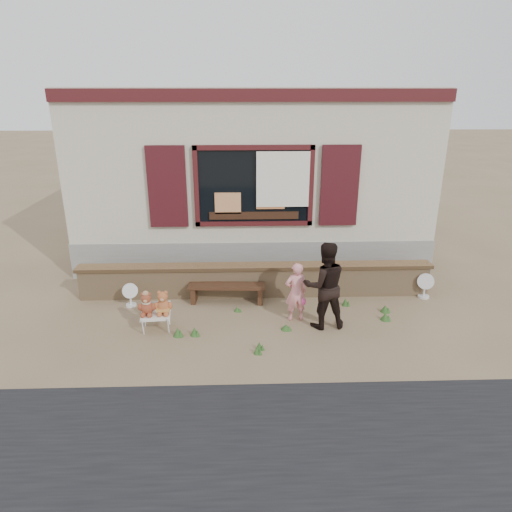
{
  "coord_description": "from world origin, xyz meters",
  "views": [
    {
      "loc": [
        -0.26,
        -7.47,
        3.98
      ],
      "look_at": [
        0.0,
        0.6,
        1.0
      ],
      "focal_mm": 32.0,
      "sensor_mm": 36.0,
      "label": 1
    }
  ],
  "objects_px": {
    "bench": "(227,289)",
    "child": "(296,292)",
    "teddy_bear_right": "(163,302)",
    "adult": "(325,285)",
    "folding_chair": "(156,315)",
    "teddy_bear_left": "(147,303)"
  },
  "relations": [
    {
      "from": "teddy_bear_left",
      "to": "adult",
      "type": "bearing_deg",
      "value": -5.03
    },
    {
      "from": "folding_chair",
      "to": "child",
      "type": "relative_size",
      "value": 0.49
    },
    {
      "from": "bench",
      "to": "folding_chair",
      "type": "distance_m",
      "value": 1.58
    },
    {
      "from": "folding_chair",
      "to": "bench",
      "type": "bearing_deg",
      "value": 34.52
    },
    {
      "from": "bench",
      "to": "child",
      "type": "relative_size",
      "value": 1.37
    },
    {
      "from": "folding_chair",
      "to": "teddy_bear_right",
      "type": "relative_size",
      "value": 1.27
    },
    {
      "from": "teddy_bear_left",
      "to": "teddy_bear_right",
      "type": "xyz_separation_m",
      "value": [
        0.28,
        0.03,
        0.01
      ]
    },
    {
      "from": "teddy_bear_left",
      "to": "teddy_bear_right",
      "type": "distance_m",
      "value": 0.28
    },
    {
      "from": "folding_chair",
      "to": "teddy_bear_left",
      "type": "distance_m",
      "value": 0.28
    },
    {
      "from": "folding_chair",
      "to": "child",
      "type": "xyz_separation_m",
      "value": [
        2.47,
        0.29,
        0.27
      ]
    },
    {
      "from": "teddy_bear_left",
      "to": "child",
      "type": "distance_m",
      "value": 2.62
    },
    {
      "from": "teddy_bear_right",
      "to": "child",
      "type": "bearing_deg",
      "value": 0.63
    },
    {
      "from": "adult",
      "to": "folding_chair",
      "type": "bearing_deg",
      "value": -4.65
    },
    {
      "from": "bench",
      "to": "child",
      "type": "distance_m",
      "value": 1.49
    },
    {
      "from": "bench",
      "to": "adult",
      "type": "relative_size",
      "value": 0.96
    },
    {
      "from": "teddy_bear_right",
      "to": "child",
      "type": "distance_m",
      "value": 2.34
    },
    {
      "from": "bench",
      "to": "folding_chair",
      "type": "bearing_deg",
      "value": -136.23
    },
    {
      "from": "folding_chair",
      "to": "child",
      "type": "bearing_deg",
      "value": 0.6
    },
    {
      "from": "child",
      "to": "adult",
      "type": "distance_m",
      "value": 0.57
    },
    {
      "from": "teddy_bear_left",
      "to": "bench",
      "type": "bearing_deg",
      "value": 31.84
    },
    {
      "from": "teddy_bear_right",
      "to": "adult",
      "type": "height_order",
      "value": "adult"
    },
    {
      "from": "child",
      "to": "adult",
      "type": "xyz_separation_m",
      "value": [
        0.46,
        -0.25,
        0.23
      ]
    }
  ]
}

